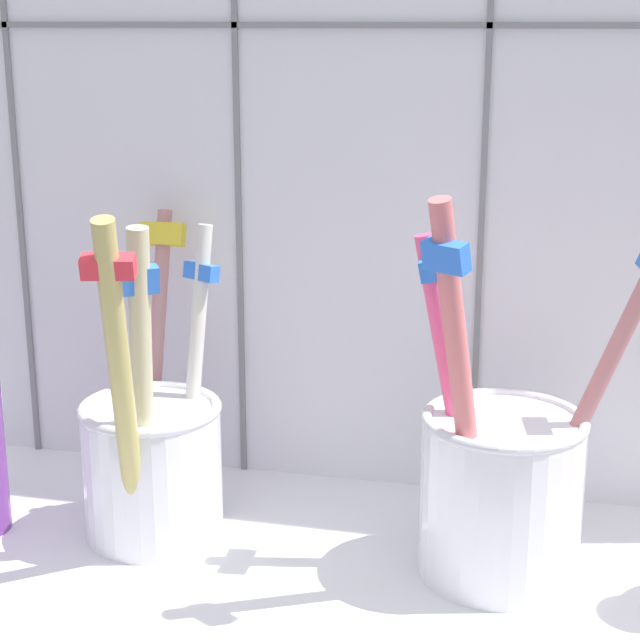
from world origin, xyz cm
name	(u,v)px	position (x,y,z in cm)	size (l,w,h in cm)	color
counter_slab	(307,596)	(0.00, 0.00, 1.00)	(64.00, 22.00, 2.00)	silver
tile_wall_back	(362,103)	(0.00, 12.00, 22.50)	(64.00, 2.20, 45.00)	white
toothbrush_cup_left	(152,453)	(-8.39, 2.47, 6.32)	(6.94, 14.62, 17.12)	white
toothbrush_cup_right	(500,483)	(8.39, 2.47, 6.49)	(11.10, 9.15, 18.09)	white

